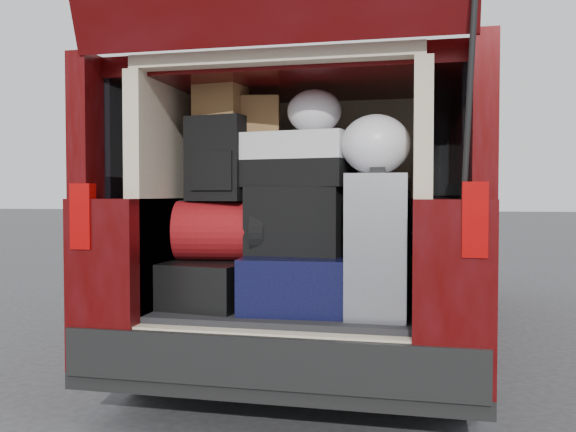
# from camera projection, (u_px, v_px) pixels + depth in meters

# --- Properties ---
(ground) EXTENTS (80.00, 80.00, 0.00)m
(ground) POSITION_uv_depth(u_px,v_px,m) (282.00, 425.00, 2.96)
(ground) COLOR #343436
(ground) RESTS_ON ground
(minivan) EXTENTS (1.90, 5.35, 2.77)m
(minivan) POSITION_uv_depth(u_px,v_px,m) (336.00, 222.00, 4.73)
(minivan) COLOR black
(minivan) RESTS_ON ground
(load_floor) EXTENTS (1.24, 1.05, 0.55)m
(load_floor) POSITION_uv_depth(u_px,v_px,m) (294.00, 354.00, 3.21)
(load_floor) COLOR black
(load_floor) RESTS_ON ground
(black_hardshell) EXTENTS (0.49, 0.62, 0.23)m
(black_hardshell) POSITION_uv_depth(u_px,v_px,m) (215.00, 282.00, 3.16)
(black_hardshell) COLOR black
(black_hardshell) RESTS_ON load_floor
(navy_hardshell) EXTENTS (0.54, 0.64, 0.27)m
(navy_hardshell) POSITION_uv_depth(u_px,v_px,m) (298.00, 281.00, 3.06)
(navy_hardshell) COLOR black
(navy_hardshell) RESTS_ON load_floor
(silver_roller) EXTENTS (0.28, 0.44, 0.66)m
(silver_roller) POSITION_uv_depth(u_px,v_px,m) (378.00, 245.00, 2.87)
(silver_roller) COLOR white
(silver_roller) RESTS_ON load_floor
(red_duffel) EXTENTS (0.51, 0.37, 0.31)m
(red_duffel) POSITION_uv_depth(u_px,v_px,m) (223.00, 231.00, 3.17)
(red_duffel) COLOR maroon
(red_duffel) RESTS_ON black_hardshell
(black_soft_case) EXTENTS (0.50, 0.33, 0.34)m
(black_soft_case) POSITION_uv_depth(u_px,v_px,m) (297.00, 221.00, 3.07)
(black_soft_case) COLOR black
(black_soft_case) RESTS_ON navy_hardshell
(backpack) EXTENTS (0.33, 0.23, 0.43)m
(backpack) POSITION_uv_depth(u_px,v_px,m) (218.00, 159.00, 3.15)
(backpack) COLOR black
(backpack) RESTS_ON red_duffel
(twotone_duffel) EXTENTS (0.65, 0.41, 0.27)m
(twotone_duffel) POSITION_uv_depth(u_px,v_px,m) (291.00, 160.00, 3.09)
(twotone_duffel) COLOR silver
(twotone_duffel) RESTS_ON black_soft_case
(grocery_sack_lower) EXTENTS (0.26, 0.22, 0.22)m
(grocery_sack_lower) POSITION_uv_depth(u_px,v_px,m) (220.00, 96.00, 3.16)
(grocery_sack_lower) COLOR olive
(grocery_sack_lower) RESTS_ON backpack
(grocery_sack_upper) EXTENTS (0.23, 0.20, 0.20)m
(grocery_sack_upper) POSITION_uv_depth(u_px,v_px,m) (260.00, 117.00, 3.19)
(grocery_sack_upper) COLOR olive
(grocery_sack_upper) RESTS_ON twotone_duffel
(plastic_bag_center) EXTENTS (0.30, 0.28, 0.22)m
(plastic_bag_center) POSITION_uv_depth(u_px,v_px,m) (314.00, 112.00, 3.08)
(plastic_bag_center) COLOR white
(plastic_bag_center) RESTS_ON twotone_duffel
(plastic_bag_right) EXTENTS (0.36, 0.34, 0.28)m
(plastic_bag_right) POSITION_uv_depth(u_px,v_px,m) (375.00, 145.00, 2.86)
(plastic_bag_right) COLOR white
(plastic_bag_right) RESTS_ON silver_roller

